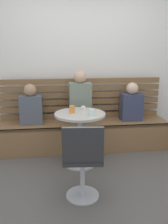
# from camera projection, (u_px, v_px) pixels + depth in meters

# --- Properties ---
(ground) EXTENTS (8.00, 8.00, 0.00)m
(ground) POSITION_uv_depth(u_px,v_px,m) (96.00, 189.00, 2.69)
(ground) COLOR #514C47
(back_wall) EXTENTS (5.20, 0.10, 2.90)m
(back_wall) POSITION_uv_depth(u_px,v_px,m) (80.00, 56.00, 3.90)
(back_wall) COLOR silver
(back_wall) RESTS_ON ground
(booth_bench) EXTENTS (2.70, 0.52, 0.44)m
(booth_bench) POSITION_uv_depth(u_px,v_px,m) (83.00, 135.00, 3.79)
(booth_bench) COLOR brown
(booth_bench) RESTS_ON ground
(booth_backrest) EXTENTS (2.65, 0.04, 0.67)m
(booth_backrest) POSITION_uv_depth(u_px,v_px,m) (81.00, 98.00, 3.88)
(booth_backrest) COLOR brown
(booth_backrest) RESTS_ON booth_bench
(cafe_table) EXTENTS (0.68, 0.68, 0.74)m
(cafe_table) POSITION_uv_depth(u_px,v_px,m) (80.00, 129.00, 3.17)
(cafe_table) COLOR #ADADB2
(cafe_table) RESTS_ON ground
(white_chair) EXTENTS (0.43, 0.43, 0.85)m
(white_chair) POSITION_uv_depth(u_px,v_px,m) (83.00, 160.00, 2.40)
(white_chair) COLOR #ADADB2
(white_chair) RESTS_ON ground
(person_adult) EXTENTS (0.34, 0.22, 0.81)m
(person_adult) POSITION_uv_depth(u_px,v_px,m) (80.00, 100.00, 3.65)
(person_adult) COLOR slate
(person_adult) RESTS_ON booth_bench
(person_child_left) EXTENTS (0.34, 0.22, 0.61)m
(person_child_left) POSITION_uv_depth(u_px,v_px,m) (131.00, 104.00, 3.79)
(person_child_left) COLOR #333851
(person_child_left) RESTS_ON booth_bench
(person_child_middle) EXTENTS (0.34, 0.22, 0.62)m
(person_child_middle) POSITION_uv_depth(u_px,v_px,m) (31.00, 106.00, 3.60)
(person_child_middle) COLOR #4C515B
(person_child_middle) RESTS_ON booth_bench
(cup_glass_short) EXTENTS (0.08, 0.08, 0.08)m
(cup_glass_short) POSITION_uv_depth(u_px,v_px,m) (92.00, 112.00, 3.00)
(cup_glass_short) COLOR silver
(cup_glass_short) RESTS_ON cafe_table
(cup_espresso_small) EXTENTS (0.06, 0.06, 0.05)m
(cup_espresso_small) POSITION_uv_depth(u_px,v_px,m) (83.00, 108.00, 3.27)
(cup_espresso_small) COLOR silver
(cup_espresso_small) RESTS_ON cafe_table
(cup_tumbler_orange) EXTENTS (0.07, 0.07, 0.10)m
(cup_tumbler_orange) POSITION_uv_depth(u_px,v_px,m) (72.00, 109.00, 3.11)
(cup_tumbler_orange) COLOR orange
(cup_tumbler_orange) RESTS_ON cafe_table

